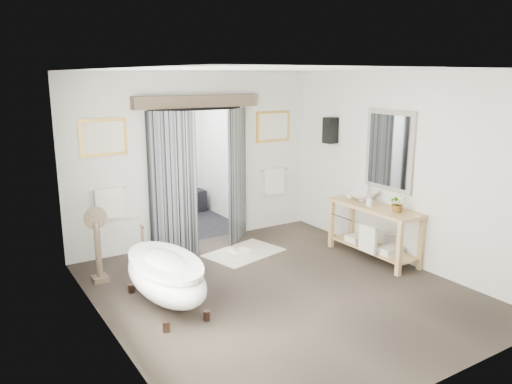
{
  "coord_description": "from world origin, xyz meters",
  "views": [
    {
      "loc": [
        -3.6,
        -5.12,
        2.84
      ],
      "look_at": [
        0.0,
        0.6,
        1.25
      ],
      "focal_mm": 35.0,
      "sensor_mm": 36.0,
      "label": 1
    }
  ],
  "objects_px": {
    "vanity": "(373,227)",
    "basin": "(362,196)",
    "rug": "(244,253)",
    "clawfoot_tub": "(165,275)"
  },
  "relations": [
    {
      "from": "vanity",
      "to": "rug",
      "type": "bearing_deg",
      "value": 141.81
    },
    {
      "from": "vanity",
      "to": "basin",
      "type": "height_order",
      "value": "basin"
    },
    {
      "from": "rug",
      "to": "clawfoot_tub",
      "type": "bearing_deg",
      "value": -148.31
    },
    {
      "from": "clawfoot_tub",
      "to": "vanity",
      "type": "xyz_separation_m",
      "value": [
        3.42,
        -0.15,
        0.09
      ]
    },
    {
      "from": "clawfoot_tub",
      "to": "vanity",
      "type": "bearing_deg",
      "value": -2.5
    },
    {
      "from": "clawfoot_tub",
      "to": "vanity",
      "type": "height_order",
      "value": "vanity"
    },
    {
      "from": "basin",
      "to": "clawfoot_tub",
      "type": "bearing_deg",
      "value": -157.61
    },
    {
      "from": "vanity",
      "to": "rug",
      "type": "distance_m",
      "value": 2.11
    },
    {
      "from": "rug",
      "to": "basin",
      "type": "distance_m",
      "value": 2.13
    },
    {
      "from": "vanity",
      "to": "basin",
      "type": "xyz_separation_m",
      "value": [
        0.07,
        0.35,
        0.43
      ]
    }
  ]
}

